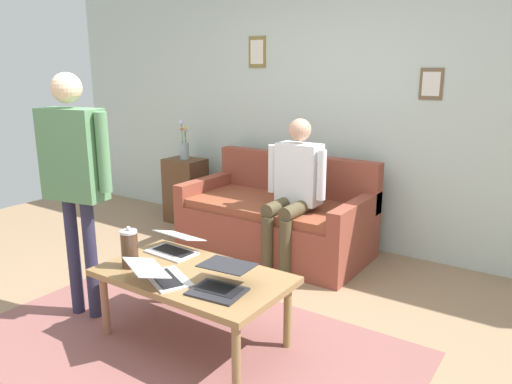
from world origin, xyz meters
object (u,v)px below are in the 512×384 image
at_px(coffee_table, 193,280).
at_px(laptop_left, 161,275).
at_px(side_shelf, 186,191).
at_px(laptop_center, 221,282).
at_px(flower_vase, 184,148).
at_px(french_press, 130,249).
at_px(couch, 277,220).
at_px(laptop_right, 174,246).
at_px(person_seated, 294,185).
at_px(person_standing, 74,166).

relative_size(coffee_table, laptop_left, 2.70).
distance_m(coffee_table, side_shelf, 2.52).
relative_size(laptop_center, flower_vase, 0.88).
height_order(laptop_left, laptop_center, same).
xyz_separation_m(french_press, flower_vase, (1.33, -1.99, 0.25)).
xyz_separation_m(couch, laptop_left, (-0.32, 1.84, 0.20)).
height_order(couch, laptop_left, couch).
bearing_deg(laptop_center, flower_vase, -43.76).
bearing_deg(french_press, laptop_left, 170.44).
xyz_separation_m(coffee_table, laptop_left, (0.08, 0.20, 0.09)).
xyz_separation_m(couch, laptop_right, (-0.06, 1.44, 0.20)).
distance_m(french_press, side_shelf, 2.40).
height_order(french_press, person_seated, person_seated).
xyz_separation_m(coffee_table, laptop_center, (-0.29, 0.08, 0.09)).
bearing_deg(coffee_table, french_press, 20.09).
xyz_separation_m(laptop_left, laptop_right, (0.26, -0.40, 0.00)).
xyz_separation_m(laptop_right, person_standing, (0.52, 0.36, 0.56)).
distance_m(coffee_table, laptop_right, 0.40).
bearing_deg(laptop_right, coffee_table, 149.67).
relative_size(laptop_right, flower_vase, 0.84).
distance_m(laptop_center, person_standing, 1.28).
xyz_separation_m(flower_vase, person_seated, (-1.63, 0.43, -0.11)).
relative_size(coffee_table, flower_vase, 2.81).
xyz_separation_m(coffee_table, person_seated, (0.10, -1.41, 0.31)).
xyz_separation_m(french_press, side_shelf, (1.33, -1.99, -0.23)).
height_order(side_shelf, person_standing, person_standing).
bearing_deg(flower_vase, coffee_table, 133.12).
distance_m(couch, person_seated, 0.57).
relative_size(couch, person_standing, 1.03).
relative_size(laptop_center, side_shelf, 0.52).
bearing_deg(coffee_table, laptop_center, 163.53).
height_order(coffee_table, laptop_center, laptop_center).
bearing_deg(laptop_center, french_press, 5.00).
bearing_deg(laptop_right, laptop_left, 123.66).
xyz_separation_m(laptop_center, side_shelf, (2.01, -1.93, -0.15)).
distance_m(laptop_center, flower_vase, 2.80).
xyz_separation_m(laptop_right, french_press, (0.06, 0.34, 0.08)).
height_order(coffee_table, flower_vase, flower_vase).
bearing_deg(side_shelf, couch, 171.25).
distance_m(couch, laptop_right, 1.45).
bearing_deg(couch, flower_vase, -8.70).
xyz_separation_m(laptop_center, french_press, (0.68, 0.06, 0.07)).
relative_size(laptop_right, french_press, 1.31).
bearing_deg(french_press, laptop_center, -175.00).
xyz_separation_m(couch, side_shelf, (1.33, -0.20, 0.05)).
distance_m(laptop_right, person_seated, 1.26).
xyz_separation_m(couch, coffee_table, (-0.40, 1.64, 0.11)).
distance_m(couch, side_shelf, 1.34).
bearing_deg(french_press, flower_vase, -56.22).
distance_m(french_press, flower_vase, 2.40).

